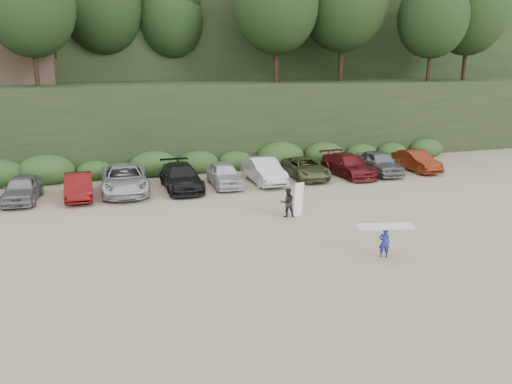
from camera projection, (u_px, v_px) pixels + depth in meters
name	position (u px, v px, depth m)	size (l,w,h in m)	color
ground	(240.00, 240.00, 22.21)	(120.00, 120.00, 0.00)	tan
hillside_backdrop	(136.00, 26.00, 52.16)	(90.00, 41.50, 28.00)	black
parked_cars	(144.00, 179.00, 30.20)	(39.32, 6.16, 1.63)	silver
child_surfer	(385.00, 236.00, 20.02)	(2.34, 1.13, 1.35)	navy
adult_surfer	(289.00, 202.00, 25.32)	(1.23, 0.69, 1.78)	black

